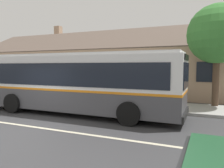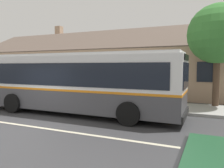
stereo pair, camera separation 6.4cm
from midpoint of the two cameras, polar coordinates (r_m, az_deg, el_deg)
name	(u,v)px [view 1 (the left image)]	position (r m, az deg, el deg)	size (l,w,h in m)	color
ground_plane	(21,125)	(9.89, -22.93, -9.86)	(300.00, 300.00, 0.00)	#38383A
sidewalk_far	(91,102)	(14.58, -5.61, -4.63)	(60.00, 3.00, 0.15)	#9E9E99
lane_divider_stripe	(21,125)	(9.89, -22.93, -9.84)	(60.00, 0.16, 0.01)	beige
community_building	(110,70)	(22.27, -0.66, 3.59)	(26.27, 10.06, 7.09)	tan
transit_bus	(75,82)	(11.37, -9.87, 0.64)	(10.96, 2.81, 3.04)	#47474C
bench_by_building	(20,91)	(17.91, -22.97, -1.64)	(1.77, 0.51, 0.94)	brown
bench_down_street	(66,94)	(14.96, -12.11, -2.58)	(1.59, 0.51, 0.94)	brown
street_tree_primary	(219,36)	(13.81, 25.98, 11.26)	(3.34, 3.34, 5.91)	#4C3828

